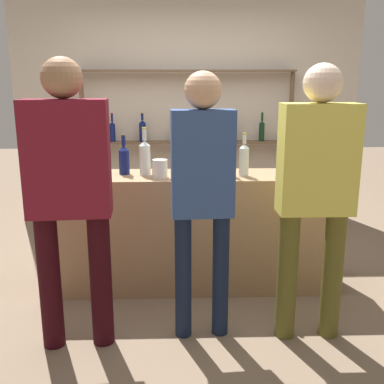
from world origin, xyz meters
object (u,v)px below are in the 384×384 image
object	(u,v)px
counter_bottle_5	(87,156)
counter_bottle_1	(228,160)
wine_glass	(93,165)
counter_bottle_3	(145,157)
customer_right	(316,184)
counter_bottle_4	(316,157)
customer_center	(202,184)
counter_bottle_2	(124,159)
cork_jar	(160,169)
counter_bottle_0	(244,159)
customer_left	(69,186)

from	to	relation	value
counter_bottle_5	counter_bottle_1	bearing A→B (deg)	-6.71
counter_bottle_5	wine_glass	bearing A→B (deg)	-68.68
counter_bottle_3	customer_right	size ratio (longest dim) A/B	0.21
counter_bottle_4	wine_glass	size ratio (longest dim) A/B	2.11
counter_bottle_3	customer_center	bearing A→B (deg)	-61.47
counter_bottle_2	counter_bottle_5	distance (m)	0.31
counter_bottle_5	wine_glass	world-z (taller)	counter_bottle_5
counter_bottle_1	cork_jar	xyz separation A→B (m)	(-0.54, -0.06, -0.05)
counter_bottle_1	cork_jar	bearing A→B (deg)	-173.21
counter_bottle_5	customer_center	xyz separation A→B (m)	(0.89, -0.85, -0.04)
counter_bottle_0	customer_left	bearing A→B (deg)	-145.82
counter_bottle_5	cork_jar	xyz separation A→B (m)	(0.59, -0.20, -0.07)
customer_right	counter_bottle_3	bearing A→B (deg)	54.39
counter_bottle_3	counter_bottle_2	bearing A→B (deg)	165.78
counter_bottle_3	customer_left	bearing A→B (deg)	-115.02
counter_bottle_3	counter_bottle_1	bearing A→B (deg)	-3.73
counter_bottle_3	customer_left	size ratio (longest dim) A/B	0.21
customer_center	cork_jar	bearing A→B (deg)	20.18
customer_right	customer_center	xyz separation A→B (m)	(-0.71, 0.03, -0.00)
counter_bottle_3	cork_jar	distance (m)	0.18
customer_left	counter_bottle_4	bearing A→B (deg)	-66.99
counter_bottle_0	counter_bottle_5	size ratio (longest dim) A/B	0.92
counter_bottle_5	customer_left	distance (m)	0.95
counter_bottle_2	customer_center	size ratio (longest dim) A/B	0.18
counter_bottle_3	counter_bottle_4	xyz separation A→B (m)	(1.39, 0.07, -0.02)
counter_bottle_4	customer_right	distance (m)	0.91
counter_bottle_5	customer_right	size ratio (longest dim) A/B	0.21
customer_center	counter_bottle_5	bearing A→B (deg)	42.21
counter_bottle_4	cork_jar	world-z (taller)	counter_bottle_4
counter_bottle_2	customer_center	xyz separation A→B (m)	(0.58, -0.81, -0.02)
wine_glass	counter_bottle_0	bearing A→B (deg)	4.96
counter_bottle_3	customer_left	distance (m)	0.94
counter_bottle_3	customer_left	world-z (taller)	customer_left
counter_bottle_5	counter_bottle_4	bearing A→B (deg)	-0.69
counter_bottle_3	customer_center	size ratio (longest dim) A/B	0.22
counter_bottle_4	counter_bottle_0	bearing A→B (deg)	-168.78
counter_bottle_5	customer_center	distance (m)	1.23
customer_right	cork_jar	bearing A→B (deg)	55.19
counter_bottle_1	customer_left	world-z (taller)	customer_left
counter_bottle_1	customer_right	bearing A→B (deg)	-58.14
counter_bottle_1	cork_jar	distance (m)	0.54
customer_left	counter_bottle_0	bearing A→B (deg)	-60.05
counter_bottle_2	wine_glass	bearing A→B (deg)	-136.69
counter_bottle_1	customer_center	size ratio (longest dim) A/B	0.18
counter_bottle_1	counter_bottle_2	world-z (taller)	same
counter_bottle_1	counter_bottle_2	distance (m)	0.83
counter_bottle_1	customer_center	xyz separation A→B (m)	(-0.24, -0.72, -0.03)
customer_right	counter_bottle_5	bearing A→B (deg)	60.68
counter_bottle_0	counter_bottle_5	xyz separation A→B (m)	(-1.25, 0.14, 0.01)
customer_left	counter_bottle_2	bearing A→B (deg)	-18.52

